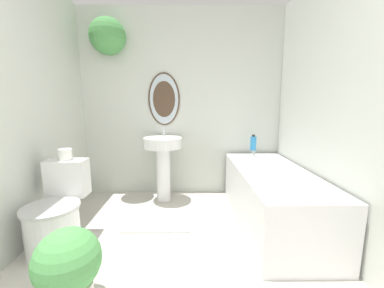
# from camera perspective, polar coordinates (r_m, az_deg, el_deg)

# --- Properties ---
(wall_back) EXTENTS (2.70, 0.43, 2.40)m
(wall_back) POSITION_cam_1_polar(r_m,az_deg,el_deg) (3.13, -5.39, 12.12)
(wall_back) COLOR silver
(wall_back) RESTS_ON ground_plane
(wall_right) EXTENTS (0.06, 2.88, 2.40)m
(wall_right) POSITION_cam_1_polar(r_m,az_deg,el_deg) (2.13, 34.88, 7.81)
(wall_right) COLOR silver
(wall_right) RESTS_ON ground_plane
(toilet) EXTENTS (0.43, 0.60, 0.71)m
(toilet) POSITION_cam_1_polar(r_m,az_deg,el_deg) (2.33, -29.95, -14.91)
(toilet) COLOR white
(toilet) RESTS_ON ground_plane
(pedestal_sink) EXTENTS (0.47, 0.47, 0.90)m
(pedestal_sink) POSITION_cam_1_polar(r_m,az_deg,el_deg) (2.93, -7.03, -2.94)
(pedestal_sink) COLOR white
(pedestal_sink) RESTS_ON ground_plane
(bathtub) EXTENTS (0.68, 1.63, 0.63)m
(bathtub) POSITION_cam_1_polar(r_m,az_deg,el_deg) (2.57, 18.76, -11.73)
(bathtub) COLOR silver
(bathtub) RESTS_ON ground_plane
(shampoo_bottle) EXTENTS (0.07, 0.07, 0.20)m
(shampoo_bottle) POSITION_cam_1_polar(r_m,az_deg,el_deg) (3.05, 14.62, 0.21)
(shampoo_bottle) COLOR #2D84C6
(shampoo_bottle) RESTS_ON bathtub
(potted_plant) EXTENTS (0.38, 0.38, 0.49)m
(potted_plant) POSITION_cam_1_polar(r_m,az_deg,el_deg) (1.71, -27.79, -24.64)
(potted_plant) COLOR silver
(potted_plant) RESTS_ON ground_plane
(bath_mat) EXTENTS (0.66, 0.35, 0.02)m
(bath_mat) POSITION_cam_1_polar(r_m,az_deg,el_deg) (2.54, -8.35, -18.52)
(bath_mat) COLOR silver
(bath_mat) RESTS_ON ground_plane
(toilet_paper_roll) EXTENTS (0.11, 0.11, 0.10)m
(toilet_paper_roll) POSITION_cam_1_polar(r_m,az_deg,el_deg) (2.38, -28.35, -2.23)
(toilet_paper_roll) COLOR white
(toilet_paper_roll) RESTS_ON toilet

